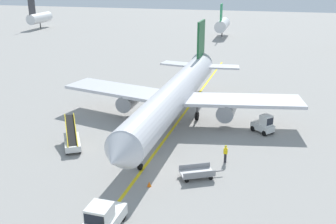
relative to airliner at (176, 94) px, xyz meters
name	(u,v)px	position (x,y,z in m)	size (l,w,h in m)	color
ground_plane	(150,169)	(0.40, -11.68, -3.42)	(300.00, 300.00, 0.00)	gray
taxi_line_yellow	(160,145)	(-0.02, -6.68, -3.41)	(0.30, 80.00, 0.01)	yellow
airliner	(176,94)	(0.00, 0.00, 0.00)	(28.59, 35.29, 10.10)	silver
pushback_tug	(103,218)	(-0.09, -20.99, -2.42)	(2.04, 3.67, 2.20)	silver
baggage_tug_near_wing	(264,125)	(9.96, -0.73, -2.49)	(2.66, 2.56, 2.10)	silver
belt_loader_forward_hold	(72,140)	(-8.41, -9.26, -2.64)	(3.59, 4.95, 2.59)	silver
baggage_cart_loaded	(197,173)	(4.75, -12.25, -2.95)	(3.72, 2.65, 0.94)	#A5A5A8
ground_crew_marshaller	(225,153)	(6.73, -8.76, -2.51)	(0.36, 0.24, 1.70)	#26262D
safety_cone_nose_left	(149,184)	(1.22, -14.64, -3.20)	(0.36, 0.36, 0.44)	orange
safety_cone_nose_right	(168,122)	(-0.75, -0.64, -3.20)	(0.36, 0.36, 0.44)	orange
distant_aircraft_far_left	(39,18)	(-58.05, 66.70, -0.20)	(3.00, 10.10, 8.80)	silver
distant_aircraft_mid_left	(222,24)	(-2.49, 64.28, -0.20)	(3.00, 10.10, 8.80)	silver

